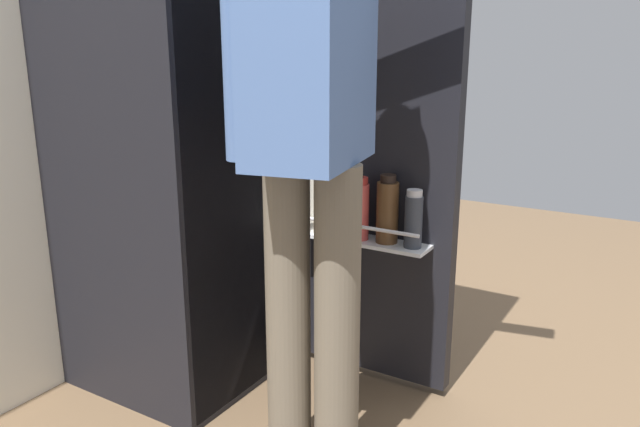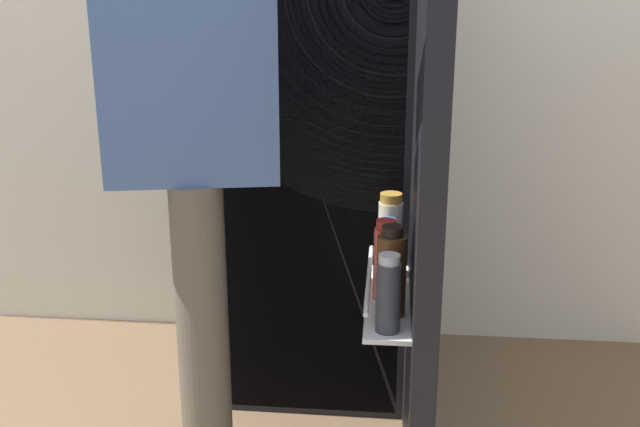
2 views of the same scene
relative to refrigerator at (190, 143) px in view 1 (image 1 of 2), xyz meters
name	(u,v)px [view 1 (image 1 of 2)]	position (x,y,z in m)	size (l,w,h in m)	color
ground_plane	(313,413)	(-0.03, -0.50, -0.83)	(6.17, 6.17, 0.00)	brown
refrigerator	(190,143)	(0.00, 0.00, 0.00)	(0.64, 1.18, 1.67)	black
person	(313,91)	(-0.23, -0.63, 0.20)	(0.63, 0.65, 1.73)	#665B4C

